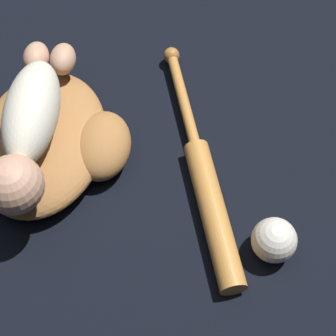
{
  "coord_description": "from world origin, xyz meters",
  "views": [
    {
      "loc": [
        0.65,
        0.12,
        0.9
      ],
      "look_at": [
        0.15,
        0.18,
        0.07
      ],
      "focal_mm": 60.0,
      "sensor_mm": 36.0,
      "label": 1
    }
  ],
  "objects_px": {
    "baseball_bat": "(206,187)",
    "baseball": "(274,240)",
    "baseball_glove": "(52,142)",
    "baby_figure": "(29,126)"
  },
  "relations": [
    {
      "from": "baby_figure",
      "to": "baseball_bat",
      "type": "xyz_separation_m",
      "value": [
        0.1,
        0.3,
        -0.1
      ]
    },
    {
      "from": "baseball_glove",
      "to": "baby_figure",
      "type": "bearing_deg",
      "value": -45.7
    },
    {
      "from": "baseball_glove",
      "to": "baby_figure",
      "type": "height_order",
      "value": "baby_figure"
    },
    {
      "from": "baseball_bat",
      "to": "baseball",
      "type": "height_order",
      "value": "baseball"
    },
    {
      "from": "baseball_glove",
      "to": "baby_figure",
      "type": "relative_size",
      "value": 0.98
    },
    {
      "from": "baseball_glove",
      "to": "baseball",
      "type": "height_order",
      "value": "baseball_glove"
    },
    {
      "from": "baseball_glove",
      "to": "baby_figure",
      "type": "distance_m",
      "value": 0.09
    },
    {
      "from": "baseball_glove",
      "to": "baby_figure",
      "type": "xyz_separation_m",
      "value": [
        0.02,
        -0.02,
        0.09
      ]
    },
    {
      "from": "baseball_bat",
      "to": "baseball",
      "type": "bearing_deg",
      "value": 37.31
    },
    {
      "from": "baseball_glove",
      "to": "baseball",
      "type": "bearing_deg",
      "value": 56.32
    }
  ]
}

